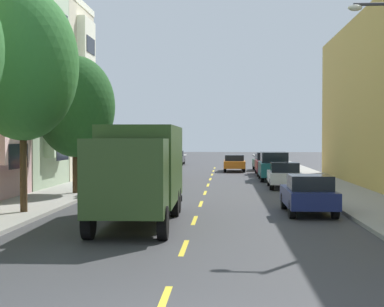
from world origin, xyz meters
The scene contains 18 objects.
ground_plane centered at (0.00, 30.00, 0.00)m, with size 160.00×160.00×0.00m, color #38383A.
sidewalk_left centered at (-7.10, 28.00, 0.07)m, with size 3.20×120.00×0.14m, color #99968E.
sidewalk_right centered at (7.10, 28.00, 0.07)m, with size 3.20×120.00×0.14m, color #99968E.
lane_centerline_dashes centered at (0.00, 24.50, 0.00)m, with size 0.14×47.20×0.01m.
street_tree_second centered at (-6.40, 12.88, 5.60)m, with size 4.10×4.10×8.30m.
street_tree_third centered at (-6.40, 20.21, 4.44)m, with size 3.94×3.94×6.83m.
street_lamp centered at (5.95, 10.09, 4.18)m, with size 1.35×0.28×6.99m.
delivery_box_truck centered at (-1.80, 11.42, 1.88)m, with size 2.55×8.09×3.29m.
parked_sedan_sky centered at (-4.32, 37.65, 0.75)m, with size 1.83×4.51×1.43m.
parked_wagon_silver centered at (-4.42, 20.46, 0.80)m, with size 1.86×4.71×1.50m.
parked_hatchback_navy centered at (4.21, 13.92, 0.76)m, with size 1.76×4.01×1.50m.
parked_hatchback_forest centered at (4.44, 43.19, 0.76)m, with size 1.85×4.05×1.50m.
parked_suv_red centered at (-4.45, 31.09, 0.99)m, with size 2.00×4.82×1.93m.
parked_pickup_burgundy centered at (4.43, 36.94, 0.83)m, with size 2.06×5.32×1.73m.
parked_hatchback_white centered at (4.40, 24.97, 0.76)m, with size 1.84×4.04×1.50m.
parked_hatchback_charcoal centered at (-4.29, 53.33, 0.76)m, with size 1.74×4.00×1.50m.
parked_suv_teal centered at (4.34, 31.08, 0.99)m, with size 2.02×4.83×1.93m.
moving_orange_sedan centered at (1.80, 41.42, 0.75)m, with size 1.80×4.50×1.43m.
Camera 1 is at (1.10, -7.84, 2.88)m, focal length 53.46 mm.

